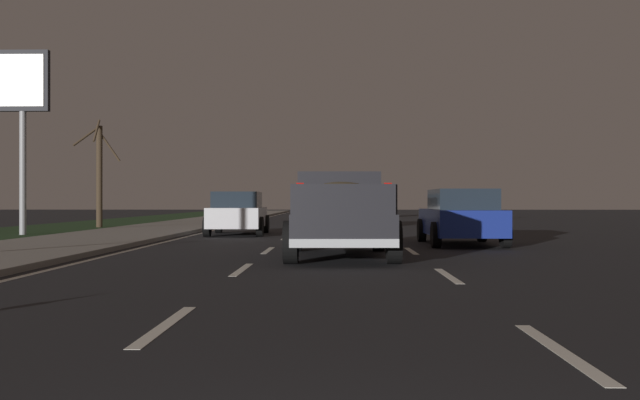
# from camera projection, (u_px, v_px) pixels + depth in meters

# --- Properties ---
(ground) EXTENTS (144.00, 144.00, 0.00)m
(ground) POSITION_uv_depth(u_px,v_px,m) (338.00, 232.00, 29.11)
(ground) COLOR black
(sidewalk_shoulder) EXTENTS (108.00, 4.00, 0.12)m
(sidewalk_shoulder) POSITION_uv_depth(u_px,v_px,m) (151.00, 230.00, 29.27)
(sidewalk_shoulder) COLOR gray
(sidewalk_shoulder) RESTS_ON ground
(grass_verge) EXTENTS (108.00, 6.00, 0.01)m
(grass_verge) POSITION_uv_depth(u_px,v_px,m) (27.00, 231.00, 29.38)
(grass_verge) COLOR #1E3819
(grass_verge) RESTS_ON ground
(lane_markings) EXTENTS (108.00, 7.04, 0.01)m
(lane_markings) POSITION_uv_depth(u_px,v_px,m) (267.00, 229.00, 32.15)
(lane_markings) COLOR silver
(lane_markings) RESTS_ON ground
(pickup_truck) EXTENTS (5.47, 2.37, 1.87)m
(pickup_truck) POSITION_uv_depth(u_px,v_px,m) (339.00, 212.00, 16.08)
(pickup_truck) COLOR #232328
(pickup_truck) RESTS_ON ground
(sedan_blue) EXTENTS (4.41, 2.04, 1.54)m
(sedan_blue) POSITION_uv_depth(u_px,v_px,m) (461.00, 217.00, 20.43)
(sedan_blue) COLOR navy
(sedan_blue) RESTS_ON ground
(sedan_silver) EXTENTS (4.45, 2.10, 1.54)m
(sedan_silver) POSITION_uv_depth(u_px,v_px,m) (342.00, 210.00, 33.60)
(sedan_silver) COLOR #B2B5BA
(sedan_silver) RESTS_ON ground
(sedan_white) EXTENTS (4.45, 2.10, 1.54)m
(sedan_white) POSITION_uv_depth(u_px,v_px,m) (238.00, 213.00, 26.48)
(sedan_white) COLOR silver
(sedan_white) RESTS_ON ground
(gas_price_sign) EXTENTS (0.27, 1.90, 6.64)m
(gas_price_sign) POSITION_uv_depth(u_px,v_px,m) (23.00, 96.00, 26.40)
(gas_price_sign) COLOR #99999E
(gas_price_sign) RESTS_ON ground
(bare_tree_far) EXTENTS (2.11, 1.84, 4.97)m
(bare_tree_far) POSITION_uv_depth(u_px,v_px,m) (99.00, 171.00, 33.90)
(bare_tree_far) COLOR #423323
(bare_tree_far) RESTS_ON ground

